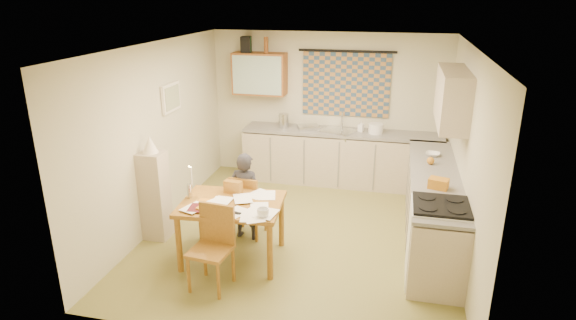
% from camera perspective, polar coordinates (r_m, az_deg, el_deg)
% --- Properties ---
extents(floor, '(4.00, 4.50, 0.02)m').
position_cam_1_polar(floor, '(6.65, 1.50, -8.69)').
color(floor, olive).
rests_on(floor, ground).
extents(ceiling, '(4.00, 4.50, 0.02)m').
position_cam_1_polar(ceiling, '(5.90, 1.72, 13.45)').
color(ceiling, white).
rests_on(ceiling, floor).
extents(wall_back, '(4.00, 0.02, 2.50)m').
position_cam_1_polar(wall_back, '(8.31, 4.74, 6.32)').
color(wall_back, beige).
rests_on(wall_back, floor).
extents(wall_front, '(4.00, 0.02, 2.50)m').
position_cam_1_polar(wall_front, '(4.13, -4.74, -7.61)').
color(wall_front, beige).
rests_on(wall_front, floor).
extents(wall_left, '(0.02, 4.50, 2.50)m').
position_cam_1_polar(wall_left, '(6.83, -15.18, 2.81)').
color(wall_left, beige).
rests_on(wall_left, floor).
extents(wall_right, '(0.02, 4.50, 2.50)m').
position_cam_1_polar(wall_right, '(6.11, 20.41, 0.32)').
color(wall_right, beige).
rests_on(wall_right, floor).
extents(window_blind, '(1.45, 0.03, 1.05)m').
position_cam_1_polar(window_blind, '(8.15, 6.88, 8.87)').
color(window_blind, navy).
rests_on(window_blind, wall_back).
extents(curtain_rod, '(1.60, 0.04, 0.04)m').
position_cam_1_polar(curtain_rod, '(8.05, 7.02, 12.69)').
color(curtain_rod, black).
rests_on(curtain_rod, wall_back).
extents(wall_cabinet, '(0.90, 0.34, 0.70)m').
position_cam_1_polar(wall_cabinet, '(8.27, -3.37, 10.18)').
color(wall_cabinet, brown).
rests_on(wall_cabinet, wall_back).
extents(wall_cabinet_glass, '(0.84, 0.02, 0.64)m').
position_cam_1_polar(wall_cabinet_glass, '(8.11, -3.71, 9.99)').
color(wall_cabinet_glass, '#99B2A5').
rests_on(wall_cabinet_glass, wall_back).
extents(upper_cabinet_right, '(0.34, 1.30, 0.70)m').
position_cam_1_polar(upper_cabinet_right, '(6.47, 18.90, 7.03)').
color(upper_cabinet_right, tan).
rests_on(upper_cabinet_right, wall_right).
extents(framed_print, '(0.04, 0.50, 0.40)m').
position_cam_1_polar(framed_print, '(7.05, -13.71, 7.22)').
color(framed_print, white).
rests_on(framed_print, wall_left).
extents(print_canvas, '(0.01, 0.42, 0.32)m').
position_cam_1_polar(print_canvas, '(7.04, -13.53, 7.21)').
color(print_canvas, beige).
rests_on(print_canvas, wall_left).
extents(counter_back, '(3.30, 0.62, 0.92)m').
position_cam_1_polar(counter_back, '(8.20, 6.29, 0.27)').
color(counter_back, tan).
rests_on(counter_back, floor).
extents(counter_right, '(0.62, 2.95, 0.92)m').
position_cam_1_polar(counter_right, '(6.59, 16.69, -5.37)').
color(counter_right, tan).
rests_on(counter_right, floor).
extents(stove, '(0.62, 0.62, 0.96)m').
position_cam_1_polar(stove, '(5.64, 17.23, -9.47)').
color(stove, white).
rests_on(stove, floor).
extents(sink, '(0.68, 0.62, 0.10)m').
position_cam_1_polar(sink, '(8.08, 5.93, 3.18)').
color(sink, silver).
rests_on(sink, counter_back).
extents(tap, '(0.04, 0.04, 0.28)m').
position_cam_1_polar(tap, '(8.20, 6.44, 4.71)').
color(tap, silver).
rests_on(tap, counter_back).
extents(dish_rack, '(0.43, 0.41, 0.06)m').
position_cam_1_polar(dish_rack, '(8.13, 2.43, 3.89)').
color(dish_rack, silver).
rests_on(dish_rack, counter_back).
extents(kettle, '(0.23, 0.23, 0.24)m').
position_cam_1_polar(kettle, '(8.19, -0.49, 4.68)').
color(kettle, silver).
rests_on(kettle, counter_back).
extents(mixing_bowl, '(0.26, 0.26, 0.16)m').
position_cam_1_polar(mixing_bowl, '(8.00, 10.37, 3.70)').
color(mixing_bowl, white).
rests_on(mixing_bowl, counter_back).
extents(soap_bottle, '(0.14, 0.14, 0.18)m').
position_cam_1_polar(soap_bottle, '(8.05, 8.65, 4.00)').
color(soap_bottle, white).
rests_on(soap_bottle, counter_back).
extents(bowl, '(0.27, 0.27, 0.05)m').
position_cam_1_polar(bowl, '(7.09, 16.79, 0.66)').
color(bowl, white).
rests_on(bowl, counter_right).
extents(orange_bag, '(0.26, 0.21, 0.12)m').
position_cam_1_polar(orange_bag, '(5.94, 17.40, -2.67)').
color(orange_bag, '#BF7519').
rests_on(orange_bag, counter_right).
extents(fruit_orange, '(0.10, 0.10, 0.10)m').
position_cam_1_polar(fruit_orange, '(6.72, 16.54, -0.08)').
color(fruit_orange, '#BF7519').
rests_on(fruit_orange, counter_right).
extents(speaker, '(0.19, 0.22, 0.26)m').
position_cam_1_polar(speaker, '(8.28, -5.00, 13.50)').
color(speaker, black).
rests_on(speaker, wall_cabinet).
extents(bottle_green, '(0.08, 0.08, 0.26)m').
position_cam_1_polar(bottle_green, '(8.26, -4.65, 13.49)').
color(bottle_green, '#195926').
rests_on(bottle_green, wall_cabinet).
extents(bottle_brown, '(0.07, 0.07, 0.26)m').
position_cam_1_polar(bottle_brown, '(8.18, -2.62, 13.48)').
color(bottle_brown, brown).
rests_on(bottle_brown, wall_cabinet).
extents(dining_table, '(1.26, 0.99, 0.75)m').
position_cam_1_polar(dining_table, '(5.93, -6.58, -8.25)').
color(dining_table, brown).
rests_on(dining_table, floor).
extents(chair_far, '(0.42, 0.42, 0.87)m').
position_cam_1_polar(chair_far, '(6.50, -4.67, -6.70)').
color(chair_far, brown).
rests_on(chair_far, floor).
extents(chair_near, '(0.47, 0.47, 0.93)m').
position_cam_1_polar(chair_near, '(5.48, -9.01, -11.98)').
color(chair_near, brown).
rests_on(chair_near, floor).
extents(person, '(0.49, 0.38, 1.19)m').
position_cam_1_polar(person, '(6.31, -5.05, -4.29)').
color(person, black).
rests_on(person, floor).
extents(shelf_stand, '(0.32, 0.30, 1.19)m').
position_cam_1_polar(shelf_stand, '(6.53, -15.49, -4.10)').
color(shelf_stand, tan).
rests_on(shelf_stand, floor).
extents(lampshade, '(0.20, 0.20, 0.22)m').
position_cam_1_polar(lampshade, '(6.29, -16.06, 1.80)').
color(lampshade, white).
rests_on(lampshade, shelf_stand).
extents(letter_rack, '(0.23, 0.13, 0.16)m').
position_cam_1_polar(letter_rack, '(5.99, -6.51, -3.19)').
color(letter_rack, brown).
rests_on(letter_rack, dining_table).
extents(mug, '(0.14, 0.14, 0.11)m').
position_cam_1_polar(mug, '(5.35, -2.99, -6.28)').
color(mug, white).
rests_on(mug, dining_table).
extents(magazine, '(0.23, 0.28, 0.02)m').
position_cam_1_polar(magazine, '(5.68, -11.66, -5.58)').
color(magazine, maroon).
rests_on(magazine, dining_table).
extents(book, '(0.21, 0.27, 0.02)m').
position_cam_1_polar(book, '(5.79, -10.73, -5.02)').
color(book, '#BF7519').
rests_on(book, dining_table).
extents(orange_box, '(0.13, 0.10, 0.04)m').
position_cam_1_polar(orange_box, '(5.60, -10.18, -5.76)').
color(orange_box, '#BF7519').
rests_on(orange_box, dining_table).
extents(eyeglasses, '(0.14, 0.07, 0.02)m').
position_cam_1_polar(eyeglasses, '(5.48, -6.24, -6.25)').
color(eyeglasses, black).
rests_on(eyeglasses, dining_table).
extents(candle_holder, '(0.07, 0.07, 0.18)m').
position_cam_1_polar(candle_holder, '(5.93, -11.58, -3.62)').
color(candle_holder, silver).
rests_on(candle_holder, dining_table).
extents(candle, '(0.03, 0.03, 0.22)m').
position_cam_1_polar(candle, '(5.85, -11.41, -1.85)').
color(candle, white).
rests_on(candle, dining_table).
extents(candle_flame, '(0.02, 0.02, 0.02)m').
position_cam_1_polar(candle_flame, '(5.79, -11.65, -0.78)').
color(candle_flame, '#FFCC66').
rests_on(candle_flame, dining_table).
extents(papers, '(1.12, 1.01, 0.02)m').
position_cam_1_polar(papers, '(5.63, -5.88, -5.46)').
color(papers, white).
rests_on(papers, dining_table).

